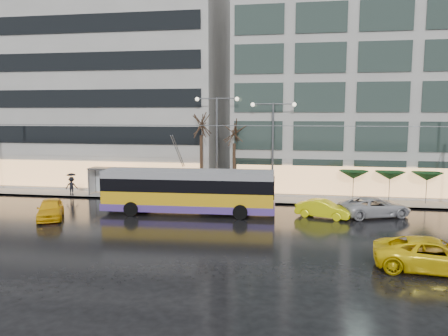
% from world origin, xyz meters
% --- Properties ---
extents(ground, '(140.00, 140.00, 0.00)m').
position_xyz_m(ground, '(0.00, 0.00, 0.00)').
color(ground, black).
rests_on(ground, ground).
extents(sidewalk, '(80.00, 10.00, 0.15)m').
position_xyz_m(sidewalk, '(2.00, 14.00, 0.07)').
color(sidewalk, gray).
rests_on(sidewalk, ground).
extents(kerb, '(80.00, 0.10, 0.15)m').
position_xyz_m(kerb, '(2.00, 9.05, 0.07)').
color(kerb, slate).
rests_on(kerb, ground).
extents(building_left, '(34.00, 14.00, 22.00)m').
position_xyz_m(building_left, '(-16.00, 19.00, 11.15)').
color(building_left, '#9D9B96').
rests_on(building_left, sidewalk).
extents(building_right, '(32.00, 14.00, 25.00)m').
position_xyz_m(building_right, '(19.00, 19.00, 12.65)').
color(building_right, '#9D9B96').
rests_on(building_right, sidewalk).
extents(trolleybus, '(13.33, 5.31, 6.14)m').
position_xyz_m(trolleybus, '(0.89, 4.57, 1.66)').
color(trolleybus, gold).
rests_on(trolleybus, ground).
extents(catenary, '(42.24, 5.12, 7.00)m').
position_xyz_m(catenary, '(1.00, 7.94, 4.25)').
color(catenary, '#595B60').
rests_on(catenary, ground).
extents(bus_shelter, '(4.20, 1.60, 2.51)m').
position_xyz_m(bus_shelter, '(-8.38, 10.69, 1.96)').
color(bus_shelter, '#595B60').
rests_on(bus_shelter, sidewalk).
extents(street_lamp_near, '(3.96, 0.36, 9.03)m').
position_xyz_m(street_lamp_near, '(2.00, 10.80, 5.99)').
color(street_lamp_near, '#595B60').
rests_on(street_lamp_near, sidewalk).
extents(street_lamp_far, '(3.96, 0.36, 8.53)m').
position_xyz_m(street_lamp_far, '(7.00, 10.80, 5.71)').
color(street_lamp_far, '#595B60').
rests_on(street_lamp_far, sidewalk).
extents(tree_a, '(3.20, 3.20, 8.40)m').
position_xyz_m(tree_a, '(0.50, 11.00, 7.09)').
color(tree_a, black).
rests_on(tree_a, sidewalk).
extents(tree_b, '(3.20, 3.20, 7.70)m').
position_xyz_m(tree_b, '(3.50, 11.20, 6.40)').
color(tree_b, black).
rests_on(tree_b, sidewalk).
extents(parasol_a, '(2.50, 2.50, 2.65)m').
position_xyz_m(parasol_a, '(14.00, 11.00, 2.45)').
color(parasol_a, '#595B60').
rests_on(parasol_a, sidewalk).
extents(parasol_b, '(2.50, 2.50, 2.65)m').
position_xyz_m(parasol_b, '(17.00, 11.00, 2.45)').
color(parasol_b, '#595B60').
rests_on(parasol_b, sidewalk).
extents(parasol_c, '(2.50, 2.50, 2.65)m').
position_xyz_m(parasol_c, '(20.00, 11.00, 2.45)').
color(parasol_c, '#595B60').
rests_on(parasol_c, sidewalk).
extents(taxi_a, '(3.49, 4.64, 1.47)m').
position_xyz_m(taxi_a, '(-8.79, 1.29, 0.74)').
color(taxi_a, yellow).
rests_on(taxi_a, ground).
extents(taxi_b, '(4.29, 2.64, 1.34)m').
position_xyz_m(taxi_b, '(11.14, 4.95, 0.67)').
color(taxi_b, '#F0EE0C').
rests_on(taxi_b, ground).
extents(taxi_c, '(6.06, 3.35, 1.61)m').
position_xyz_m(taxi_c, '(15.93, -5.48, 0.80)').
color(taxi_c, yellow).
rests_on(taxi_c, ground).
extents(sedan_silver, '(5.85, 4.18, 1.48)m').
position_xyz_m(sedan_silver, '(14.99, 5.95, 0.74)').
color(sedan_silver, '#B6B6BB').
rests_on(sedan_silver, ground).
extents(pedestrian_a, '(1.21, 1.22, 2.19)m').
position_xyz_m(pedestrian_a, '(-7.87, 9.61, 1.61)').
color(pedestrian_a, black).
rests_on(pedestrian_a, sidewalk).
extents(pedestrian_b, '(0.81, 0.66, 1.55)m').
position_xyz_m(pedestrian_b, '(-4.16, 9.40, 0.92)').
color(pedestrian_b, black).
rests_on(pedestrian_b, sidewalk).
extents(pedestrian_c, '(1.21, 0.95, 2.11)m').
position_xyz_m(pedestrian_c, '(-11.51, 9.40, 1.26)').
color(pedestrian_c, black).
rests_on(pedestrian_c, sidewalk).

